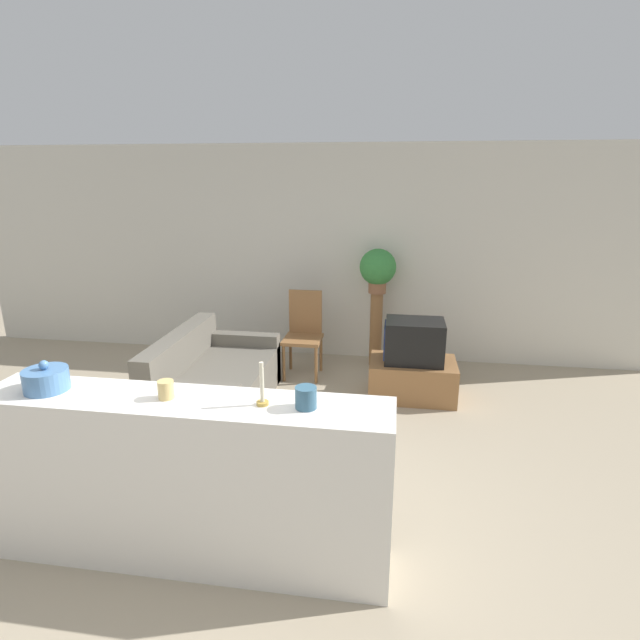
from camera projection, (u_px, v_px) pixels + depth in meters
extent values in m
plane|color=tan|center=(216.00, 515.00, 3.54)|extent=(14.00, 14.00, 0.00)
cube|color=beige|center=(303.00, 254.00, 6.42)|extent=(9.00, 0.06, 2.70)
cube|color=#605B51|center=(217.00, 388.00, 5.13)|extent=(0.96, 1.61, 0.44)
cube|color=#605B51|center=(179.00, 350.00, 5.07)|extent=(0.20, 1.61, 0.35)
cube|color=#605B51|center=(188.00, 414.00, 4.42)|extent=(0.96, 0.16, 0.58)
cube|color=#605B51|center=(239.00, 357.00, 5.80)|extent=(0.96, 0.16, 0.58)
cube|color=olive|center=(412.00, 379.00, 5.39)|extent=(0.92, 0.59, 0.41)
cube|color=black|center=(414.00, 341.00, 5.27)|extent=(0.61, 0.45, 0.45)
cube|color=navy|center=(385.00, 340.00, 5.31)|extent=(0.02, 0.37, 0.35)
cube|color=olive|center=(303.00, 340.00, 5.87)|extent=(0.44, 0.44, 0.04)
cube|color=olive|center=(305.00, 312.00, 5.99)|extent=(0.40, 0.04, 0.53)
cylinder|color=olive|center=(284.00, 363.00, 5.79)|extent=(0.04, 0.04, 0.44)
cylinder|color=olive|center=(316.00, 365.00, 5.73)|extent=(0.04, 0.04, 0.44)
cylinder|color=olive|center=(291.00, 352.00, 6.15)|extent=(0.04, 0.04, 0.44)
cylinder|color=olive|center=(321.00, 354.00, 6.09)|extent=(0.04, 0.04, 0.44)
cylinder|color=olive|center=(376.00, 329.00, 6.22)|extent=(0.15, 0.15, 0.94)
cylinder|color=#8E5B3D|center=(377.00, 288.00, 6.07)|extent=(0.21, 0.21, 0.13)
sphere|color=#38843D|center=(378.00, 267.00, 6.00)|extent=(0.44, 0.44, 0.44)
cube|color=white|center=(188.00, 481.00, 3.03)|extent=(2.46, 0.44, 1.08)
cylinder|color=#4C7AAD|center=(46.00, 380.00, 2.98)|extent=(0.26, 0.26, 0.13)
sphere|color=#4C7AAD|center=(44.00, 365.00, 2.95)|extent=(0.06, 0.06, 0.06)
cylinder|color=tan|center=(166.00, 390.00, 2.87)|extent=(0.09, 0.09, 0.11)
cylinder|color=#B7933D|center=(263.00, 403.00, 2.80)|extent=(0.07, 0.07, 0.02)
cylinder|color=beige|center=(262.00, 382.00, 2.77)|extent=(0.02, 0.02, 0.24)
cylinder|color=#335B75|center=(306.00, 398.00, 2.75)|extent=(0.12, 0.12, 0.12)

